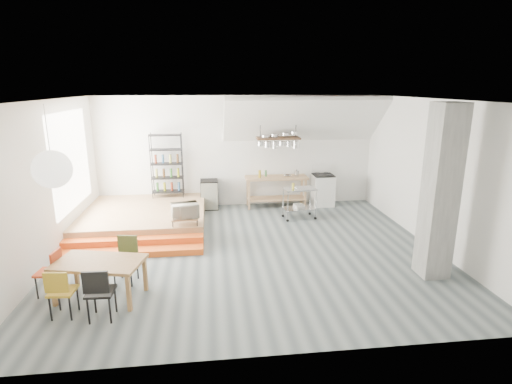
{
  "coord_description": "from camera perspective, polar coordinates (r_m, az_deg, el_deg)",
  "views": [
    {
      "loc": [
        -0.81,
        -7.99,
        3.47
      ],
      "look_at": [
        0.23,
        0.8,
        1.1
      ],
      "focal_mm": 28.0,
      "sensor_mm": 36.0,
      "label": 1
    }
  ],
  "objects": [
    {
      "name": "ceiling",
      "position": [
        8.04,
        -0.97,
        13.07
      ],
      "size": [
        8.0,
        7.0,
        0.02
      ],
      "primitive_type": "cube",
      "color": "white",
      "rests_on": "wall_back"
    },
    {
      "name": "rolling_cart",
      "position": [
        10.69,
        6.23,
        -0.99
      ],
      "size": [
        0.9,
        0.57,
        0.84
      ],
      "rotation": [
        0.0,
        0.0,
        0.12
      ],
      "color": "silver",
      "rests_on": "ground"
    },
    {
      "name": "floor",
      "position": [
        8.75,
        -0.88,
        -8.36
      ],
      "size": [
        8.0,
        8.0,
        0.0
      ],
      "primitive_type": "plane",
      "color": "#4C5558",
      "rests_on": "ground"
    },
    {
      "name": "kitchen_counter",
      "position": [
        11.66,
        2.9,
        0.86
      ],
      "size": [
        1.8,
        0.6,
        0.91
      ],
      "color": "#A77F53",
      "rests_on": "ground"
    },
    {
      "name": "platform",
      "position": [
        10.65,
        -15.55,
        -3.45
      ],
      "size": [
        3.0,
        3.0,
        0.4
      ],
      "primitive_type": "cube",
      "color": "#A77F53",
      "rests_on": "ground"
    },
    {
      "name": "slope_ceiling",
      "position": [
        11.24,
        6.82,
        10.2
      ],
      "size": [
        4.4,
        1.44,
        1.32
      ],
      "primitive_type": "cube",
      "rotation": [
        -0.73,
        0.0,
        0.0
      ],
      "color": "white",
      "rests_on": "wall_back"
    },
    {
      "name": "wall_left",
      "position": [
        8.81,
        -27.79,
        0.98
      ],
      "size": [
        0.04,
        7.0,
        3.2
      ],
      "primitive_type": "cube",
      "color": "silver",
      "rests_on": "ground"
    },
    {
      "name": "microwave_shelf",
      "position": [
        9.24,
        -10.07,
        -3.69
      ],
      "size": [
        0.6,
        0.4,
        0.16
      ],
      "color": "#A77F53",
      "rests_on": "platform"
    },
    {
      "name": "chair_red",
      "position": [
        7.67,
        -27.17,
        -9.72
      ],
      "size": [
        0.41,
        0.41,
        0.81
      ],
      "rotation": [
        0.0,
        0.0,
        -1.68
      ],
      "color": "#BE3D1B",
      "rests_on": "ground"
    },
    {
      "name": "window_pane",
      "position": [
        10.15,
        -24.9,
        4.13
      ],
      "size": [
        0.02,
        2.5,
        2.2
      ],
      "primitive_type": "cube",
      "color": "white",
      "rests_on": "wall_left"
    },
    {
      "name": "step_upper",
      "position": [
        9.19,
        -16.97,
        -6.99
      ],
      "size": [
        3.0,
        0.35,
        0.27
      ],
      "primitive_type": "cube",
      "color": "#E65A1B",
      "rests_on": "ground"
    },
    {
      "name": "bowl",
      "position": [
        11.59,
        4.51,
        2.33
      ],
      "size": [
        0.29,
        0.29,
        0.05
      ],
      "primitive_type": "imported",
      "rotation": [
        0.0,
        0.0,
        -0.42
      ],
      "color": "silver",
      "rests_on": "kitchen_counter"
    },
    {
      "name": "mini_fridge",
      "position": [
        11.6,
        -6.67,
        -0.34
      ],
      "size": [
        0.5,
        0.5,
        0.84
      ],
      "primitive_type": "cube",
      "color": "black",
      "rests_on": "ground"
    },
    {
      "name": "wall_back",
      "position": [
        11.67,
        -2.68,
        5.77
      ],
      "size": [
        8.0,
        0.04,
        3.2
      ],
      "primitive_type": "cube",
      "color": "silver",
      "rests_on": "ground"
    },
    {
      "name": "dining_table",
      "position": [
        7.18,
        -21.51,
        -9.69
      ],
      "size": [
        1.56,
        1.1,
        0.67
      ],
      "rotation": [
        0.0,
        0.0,
        -0.23
      ],
      "color": "olive",
      "rests_on": "ground"
    },
    {
      "name": "wire_shelving",
      "position": [
        11.46,
        -12.6,
        3.86
      ],
      "size": [
        0.88,
        0.38,
        1.8
      ],
      "color": "black",
      "rests_on": "platform"
    },
    {
      "name": "paper_lantern",
      "position": [
        7.02,
        -27.09,
        2.91
      ],
      "size": [
        0.6,
        0.6,
        0.6
      ],
      "primitive_type": "sphere",
      "color": "white",
      "rests_on": "ceiling"
    },
    {
      "name": "chair_black",
      "position": [
        6.57,
        -21.54,
        -12.86
      ],
      "size": [
        0.41,
        0.41,
        0.87
      ],
      "rotation": [
        0.0,
        0.0,
        3.11
      ],
      "color": "black",
      "rests_on": "ground"
    },
    {
      "name": "wall_right",
      "position": [
        9.51,
        23.82,
        2.37
      ],
      "size": [
        0.04,
        7.0,
        3.2
      ],
      "primitive_type": "cube",
      "color": "silver",
      "rests_on": "ground"
    },
    {
      "name": "chair_olive",
      "position": [
        7.67,
        -18.05,
        -8.55
      ],
      "size": [
        0.45,
        0.45,
        0.84
      ],
      "rotation": [
        0.0,
        0.0,
        -0.2
      ],
      "color": "#565F2D",
      "rests_on": "ground"
    },
    {
      "name": "chair_mustard",
      "position": [
        6.89,
        -26.17,
        -12.37
      ],
      "size": [
        0.4,
        0.4,
        0.81
      ],
      "rotation": [
        0.0,
        0.0,
        3.06
      ],
      "color": "#BB9220",
      "rests_on": "ground"
    },
    {
      "name": "step_lower",
      "position": [
        8.9,
        -17.32,
        -8.22
      ],
      "size": [
        3.0,
        0.35,
        0.13
      ],
      "primitive_type": "cube",
      "color": "#E65A1B",
      "rests_on": "ground"
    },
    {
      "name": "concrete_column",
      "position": [
        7.91,
        24.82,
        -0.1
      ],
      "size": [
        0.5,
        0.5,
        3.2
      ],
      "primitive_type": "cube",
      "color": "slate",
      "rests_on": "ground"
    },
    {
      "name": "microwave",
      "position": [
        9.18,
        -10.12,
        -2.61
      ],
      "size": [
        0.67,
        0.52,
        0.33
      ],
      "primitive_type": "imported",
      "rotation": [
        0.0,
        0.0,
        0.23
      ],
      "color": "beige",
      "rests_on": "microwave_shelf"
    },
    {
      "name": "pot_rack",
      "position": [
        11.19,
        3.33,
        7.3
      ],
      "size": [
        1.2,
        0.5,
        1.43
      ],
      "color": "#402B19",
      "rests_on": "ceiling"
    },
    {
      "name": "stove",
      "position": [
        12.01,
        9.49,
        0.38
      ],
      "size": [
        0.6,
        0.6,
        1.18
      ],
      "color": "white",
      "rests_on": "ground"
    }
  ]
}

